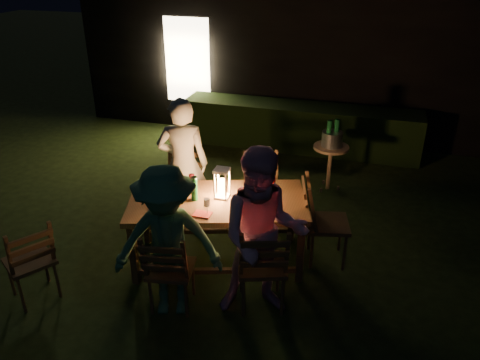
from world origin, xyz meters
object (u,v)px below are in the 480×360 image
(bottle_bucket_a, at_px, (328,136))
(bottle_bucket_b, at_px, (336,135))
(chair_spare, at_px, (33,274))
(lantern, at_px, (222,185))
(chair_near_right, at_px, (262,279))
(chair_far_right, at_px, (262,205))
(chair_end, at_px, (325,236))
(person_opp_right, at_px, (263,235))
(person_house_side, at_px, (183,165))
(side_table, at_px, (331,151))
(person_opp_left, at_px, (168,243))
(ice_bucket, at_px, (332,139))
(bottle_table, at_px, (194,189))
(dining_table, at_px, (218,206))
(chair_near_left, at_px, (171,282))
(chair_far_left, at_px, (185,205))

(bottle_bucket_a, xyz_separation_m, bottle_bucket_b, (0.10, 0.08, 0.00))
(chair_spare, relative_size, lantern, 2.80)
(lantern, bearing_deg, chair_near_right, -46.40)
(lantern, bearing_deg, chair_far_right, 72.96)
(chair_end, distance_m, person_opp_right, 1.26)
(person_house_side, height_order, bottle_bucket_b, person_house_side)
(chair_far_right, height_order, side_table, chair_far_right)
(person_house_side, height_order, person_opp_left, person_house_side)
(chair_far_right, bearing_deg, ice_bucket, -141.05)
(chair_spare, xyz_separation_m, person_opp_right, (2.29, 0.51, 0.58))
(chair_end, relative_size, bottle_bucket_a, 3.35)
(chair_spare, relative_size, ice_bucket, 3.27)
(chair_far_right, relative_size, chair_spare, 1.03)
(chair_far_right, distance_m, side_table, 1.51)
(ice_bucket, bearing_deg, chair_spare, -127.85)
(bottle_table, height_order, ice_bucket, bottle_table)
(chair_near_right, height_order, person_house_side, person_house_side)
(dining_table, distance_m, bottle_bucket_b, 2.47)
(chair_end, height_order, lantern, lantern)
(bottle_bucket_a, bearing_deg, side_table, 38.66)
(person_house_side, bearing_deg, chair_near_left, 89.90)
(chair_spare, relative_size, person_opp_left, 0.62)
(chair_far_left, distance_m, chair_spare, 2.00)
(chair_far_left, relative_size, chair_end, 0.96)
(person_opp_right, bearing_deg, person_house_side, 118.76)
(lantern, height_order, bottle_table, lantern)
(chair_near_left, xyz_separation_m, person_house_side, (-0.48, 1.52, 0.57))
(bottle_table, distance_m, ice_bucket, 2.59)
(chair_far_left, xyz_separation_m, bottle_table, (0.42, -0.67, 0.64))
(chair_near_left, height_order, person_house_side, person_house_side)
(chair_near_left, distance_m, chair_far_right, 1.84)
(chair_far_right, xyz_separation_m, person_house_side, (-0.97, -0.26, 0.56))
(chair_far_left, height_order, bottle_table, bottle_table)
(dining_table, relative_size, bottle_table, 7.66)
(chair_near_right, height_order, bottle_bucket_a, chair_near_right)
(side_table, relative_size, ice_bucket, 2.33)
(chair_spare, distance_m, lantern, 2.16)
(person_opp_left, bearing_deg, side_table, 51.70)
(chair_far_right, xyz_separation_m, person_opp_right, (0.39, -1.55, 0.57))
(dining_table, height_order, person_opp_left, person_opp_left)
(person_house_side, xyz_separation_m, ice_bucket, (1.67, 1.55, -0.05))
(dining_table, xyz_separation_m, chair_near_left, (-0.20, -0.87, -0.43))
(chair_end, height_order, bottle_table, bottle_table)
(chair_near_right, bearing_deg, chair_far_left, 118.80)
(person_opp_right, bearing_deg, chair_end, 46.57)
(chair_near_right, distance_m, chair_far_right, 1.55)
(dining_table, distance_m, bottle_bucket_a, 2.36)
(chair_far_left, height_order, person_opp_right, person_opp_right)
(chair_near_left, xyz_separation_m, chair_far_right, (0.49, 1.77, 0.01))
(dining_table, bearing_deg, side_table, 48.01)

